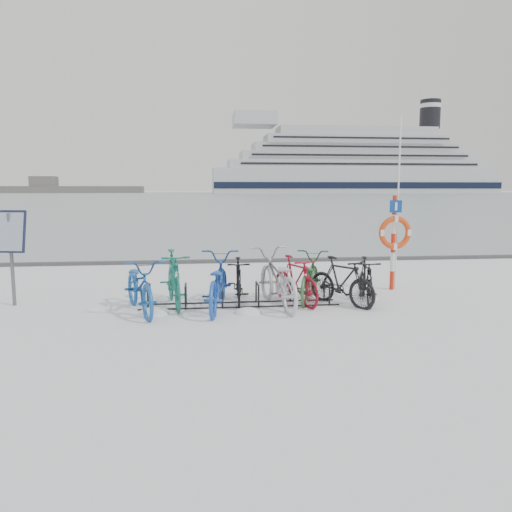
% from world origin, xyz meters
% --- Properties ---
extents(ground, '(900.00, 900.00, 0.00)m').
position_xyz_m(ground, '(0.00, 0.00, 0.00)').
color(ground, white).
rests_on(ground, ground).
extents(ice_sheet, '(400.00, 298.00, 0.02)m').
position_xyz_m(ice_sheet, '(0.00, 155.00, 0.01)').
color(ice_sheet, '#97A3AA').
rests_on(ice_sheet, ground).
extents(quay_edge, '(400.00, 0.25, 0.10)m').
position_xyz_m(quay_edge, '(0.00, 5.90, 0.05)').
color(quay_edge, '#3F3F42').
rests_on(quay_edge, ground).
extents(bike_rack, '(4.00, 0.48, 0.46)m').
position_xyz_m(bike_rack, '(0.00, 0.00, 0.18)').
color(bike_rack, black).
rests_on(bike_rack, ground).
extents(info_board, '(0.67, 0.35, 1.92)m').
position_xyz_m(info_board, '(-4.53, 0.50, 1.39)').
color(info_board, '#595B5E').
rests_on(info_board, ground).
extents(lifebuoy_station, '(0.77, 0.22, 3.99)m').
position_xyz_m(lifebuoy_station, '(3.67, 1.13, 1.34)').
color(lifebuoy_station, red).
rests_on(lifebuoy_station, ground).
extents(cruise_ferry, '(129.06, 24.36, 42.40)m').
position_xyz_m(cruise_ferry, '(69.18, 214.39, 11.55)').
color(cruise_ferry, silver).
rests_on(cruise_ferry, ground).
extents(bike_0, '(1.35, 2.22, 1.10)m').
position_xyz_m(bike_0, '(-1.93, -0.29, 0.55)').
color(bike_0, '#19519E').
rests_on(bike_0, ground).
extents(bike_1, '(0.84, 1.98, 1.15)m').
position_xyz_m(bike_1, '(-1.32, 0.16, 0.58)').
color(bike_1, '#166B57').
rests_on(bike_1, ground).
extents(bike_2, '(1.08, 2.26, 1.14)m').
position_xyz_m(bike_2, '(-0.46, -0.24, 0.57)').
color(bike_2, '#1E4BAB').
rests_on(bike_2, ground).
extents(bike_3, '(0.53, 1.61, 0.95)m').
position_xyz_m(bike_3, '(0.00, 0.32, 0.48)').
color(bike_3, black).
rests_on(bike_3, ground).
extents(bike_4, '(1.14, 2.36, 1.19)m').
position_xyz_m(bike_4, '(0.74, -0.13, 0.59)').
color(bike_4, '#B2B4BB').
rests_on(bike_4, ground).
extents(bike_5, '(1.04, 1.75, 1.01)m').
position_xyz_m(bike_5, '(1.16, 0.09, 0.51)').
color(bike_5, maroon).
rests_on(bike_5, ground).
extents(bike_6, '(1.35, 2.10, 1.04)m').
position_xyz_m(bike_6, '(1.51, 0.39, 0.52)').
color(bike_6, '#2F6233').
rests_on(bike_6, ground).
extents(bike_7, '(1.34, 1.66, 1.01)m').
position_xyz_m(bike_7, '(2.07, -0.13, 0.51)').
color(bike_7, black).
rests_on(bike_7, ground).
extents(bike_8, '(0.72, 1.67, 0.97)m').
position_xyz_m(bike_8, '(2.63, -0.01, 0.48)').
color(bike_8, black).
rests_on(bike_8, ground).
extents(snow_drifts, '(6.03, 1.81, 0.21)m').
position_xyz_m(snow_drifts, '(-0.54, -0.20, 0.00)').
color(snow_drifts, white).
rests_on(snow_drifts, ground).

